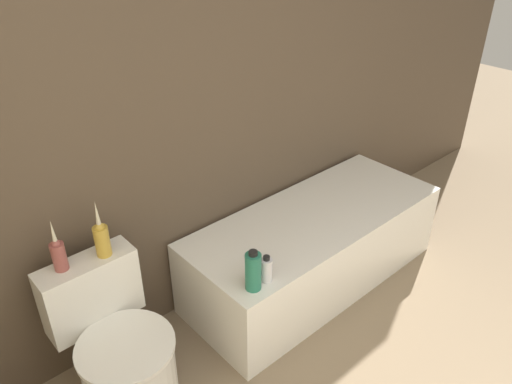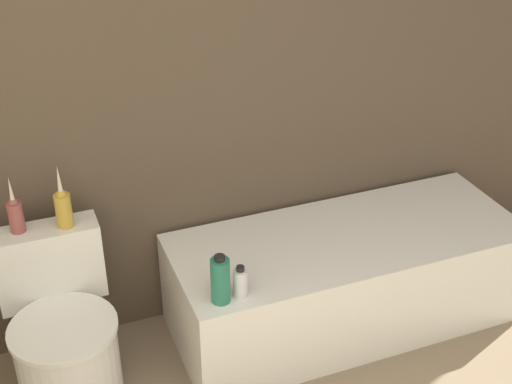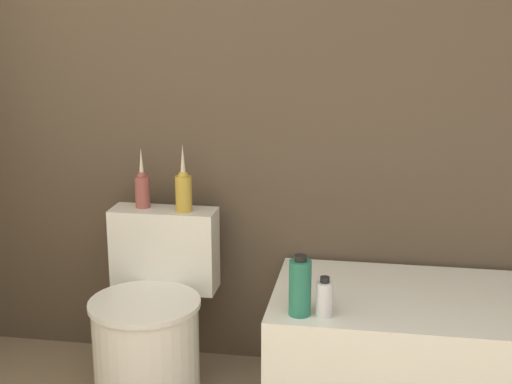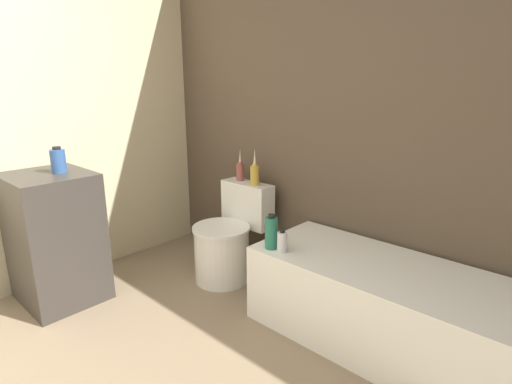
# 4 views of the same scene
# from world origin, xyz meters

# --- Properties ---
(wall_back_tiled) EXTENTS (6.40, 0.06, 2.60)m
(wall_back_tiled) POSITION_xyz_m (0.00, 2.34, 1.30)
(wall_back_tiled) COLOR brown
(wall_back_tiled) RESTS_ON ground_plane
(bathtub) EXTENTS (1.63, 0.65, 0.49)m
(bathtub) POSITION_xyz_m (0.72, 1.96, 0.25)
(bathtub) COLOR white
(bathtub) RESTS_ON ground
(toilet) EXTENTS (0.44, 0.57, 0.71)m
(toilet) POSITION_xyz_m (-0.59, 1.94, 0.29)
(toilet) COLOR white
(toilet) RESTS_ON ground
(vase_gold) EXTENTS (0.06, 0.06, 0.25)m
(vase_gold) POSITION_xyz_m (-0.68, 2.17, 0.80)
(vase_gold) COLOR #994C47
(vase_gold) RESTS_ON toilet
(vase_silver) EXTENTS (0.07, 0.07, 0.28)m
(vase_silver) POSITION_xyz_m (-0.50, 2.14, 0.81)
(vase_silver) COLOR gold
(vase_silver) RESTS_ON toilet
(shampoo_bottle_tall) EXTENTS (0.08, 0.08, 0.22)m
(shampoo_bottle_tall) POSITION_xyz_m (0.02, 1.73, 0.59)
(shampoo_bottle_tall) COLOR #267259
(shampoo_bottle_tall) RESTS_ON bathtub
(shampoo_bottle_short) EXTENTS (0.06, 0.06, 0.14)m
(shampoo_bottle_short) POSITION_xyz_m (0.10, 1.73, 0.55)
(shampoo_bottle_short) COLOR silver
(shampoo_bottle_short) RESTS_ON bathtub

